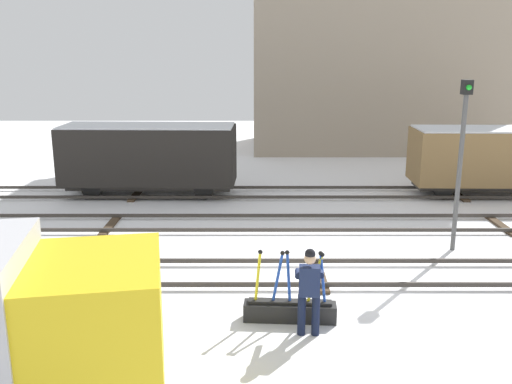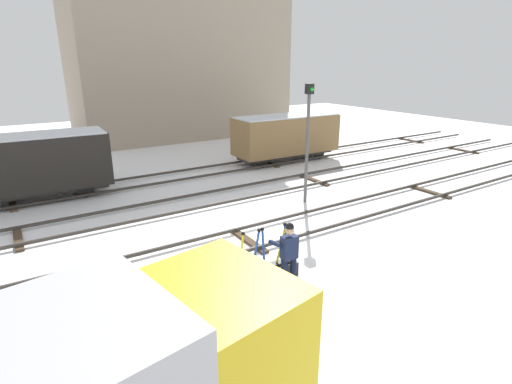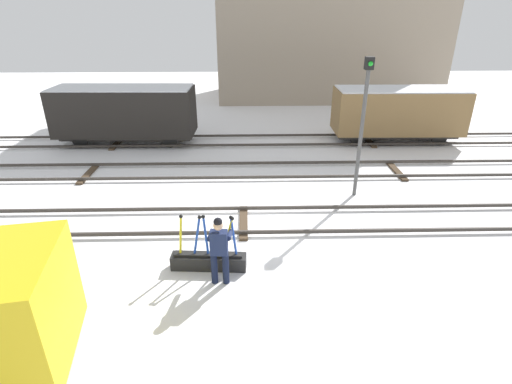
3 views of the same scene
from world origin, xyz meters
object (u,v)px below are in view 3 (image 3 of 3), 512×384
Objects in this scene: switch_lever_frame at (209,259)px; rail_worker at (219,247)px; signal_post at (363,117)px; freight_car_near_switch at (398,112)px; freight_car_mid_siding at (125,112)px.

switch_lever_frame is 0.93m from rail_worker.
rail_worker is at bearing -132.99° from signal_post.
rail_worker is (0.31, -0.54, 0.69)m from switch_lever_frame.
rail_worker is 0.38× the size of signal_post.
freight_car_mid_siding is at bearing -179.00° from freight_car_near_switch.
freight_car_mid_siding is (-4.81, 10.29, 0.53)m from rail_worker.
freight_car_mid_siding reaches higher than rail_worker.
rail_worker reaches higher than switch_lever_frame.
rail_worker is 11.38m from freight_car_mid_siding.
freight_car_near_switch is at bearing 59.94° from signal_post.
freight_car_near_switch reaches higher than rail_worker.
switch_lever_frame is at bearing 123.44° from rail_worker.
signal_post is at bearing 45.08° from switch_lever_frame.
freight_car_mid_siding is at bearing 147.61° from signal_post.
signal_post is (4.55, 4.01, 2.42)m from switch_lever_frame.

